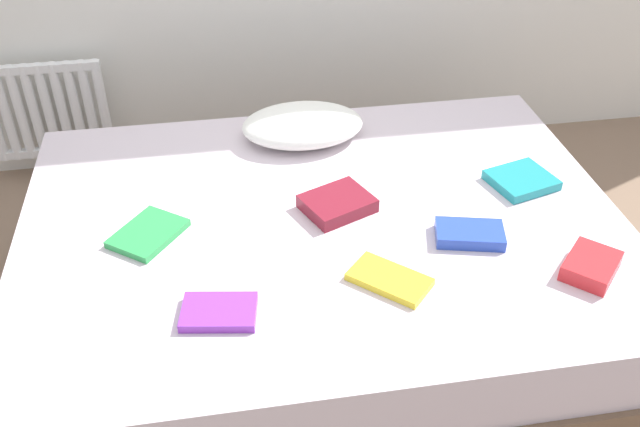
{
  "coord_description": "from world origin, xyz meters",
  "views": [
    {
      "loc": [
        -0.31,
        -1.81,
        1.87
      ],
      "look_at": [
        0.0,
        0.05,
        0.48
      ],
      "focal_mm": 39.28,
      "sensor_mm": 36.0,
      "label": 1
    }
  ],
  "objects": [
    {
      "name": "bed",
      "position": [
        0.0,
        0.0,
        0.25
      ],
      "size": [
        2.0,
        1.5,
        0.5
      ],
      "color": "brown",
      "rests_on": "ground"
    },
    {
      "name": "textbook_yellow",
      "position": [
        0.14,
        -0.34,
        0.51
      ],
      "size": [
        0.25,
        0.25,
        0.02
      ],
      "primitive_type": "cube",
      "rotation": [
        0.0,
        0.0,
        -0.75
      ],
      "color": "yellow",
      "rests_on": "bed"
    },
    {
      "name": "textbook_teal",
      "position": [
        0.72,
        0.08,
        0.52
      ],
      "size": [
        0.25,
        0.23,
        0.03
      ],
      "primitive_type": "cube",
      "rotation": [
        0.0,
        0.0,
        0.28
      ],
      "color": "teal",
      "rests_on": "bed"
    },
    {
      "name": "textbook_maroon",
      "position": [
        0.06,
        0.04,
        0.52
      ],
      "size": [
        0.27,
        0.25,
        0.05
      ],
      "primitive_type": "cube",
      "rotation": [
        0.0,
        0.0,
        0.41
      ],
      "color": "maroon",
      "rests_on": "bed"
    },
    {
      "name": "textbook_blue",
      "position": [
        0.44,
        -0.19,
        0.52
      ],
      "size": [
        0.23,
        0.17,
        0.04
      ],
      "primitive_type": "cube",
      "rotation": [
        0.0,
        0.0,
        -0.24
      ],
      "color": "#2847B7",
      "rests_on": "bed"
    },
    {
      "name": "textbook_green",
      "position": [
        -0.56,
        -0.01,
        0.51
      ],
      "size": [
        0.27,
        0.28,
        0.02
      ],
      "primitive_type": "cube",
      "rotation": [
        0.0,
        0.0,
        0.92
      ],
      "color": "green",
      "rests_on": "bed"
    },
    {
      "name": "radiator",
      "position": [
        -1.07,
        1.2,
        0.35
      ],
      "size": [
        0.53,
        0.04,
        0.46
      ],
      "color": "white",
      "rests_on": "ground"
    },
    {
      "name": "textbook_purple",
      "position": [
        -0.36,
        -0.4,
        0.51
      ],
      "size": [
        0.22,
        0.17,
        0.03
      ],
      "primitive_type": "cube",
      "rotation": [
        0.0,
        0.0,
        -0.16
      ],
      "color": "purple",
      "rests_on": "bed"
    },
    {
      "name": "textbook_red",
      "position": [
        0.73,
        -0.4,
        0.53
      ],
      "size": [
        0.22,
        0.22,
        0.05
      ],
      "primitive_type": "cube",
      "rotation": [
        0.0,
        0.0,
        0.81
      ],
      "color": "red",
      "rests_on": "bed"
    },
    {
      "name": "pillow",
      "position": [
        0.01,
        0.52,
        0.56
      ],
      "size": [
        0.46,
        0.33,
        0.11
      ],
      "primitive_type": "ellipsoid",
      "color": "white",
      "rests_on": "bed"
    },
    {
      "name": "ground_plane",
      "position": [
        0.0,
        0.0,
        0.0
      ],
      "size": [
        8.0,
        8.0,
        0.0
      ],
      "primitive_type": "plane",
      "color": "#7F6651"
    }
  ]
}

